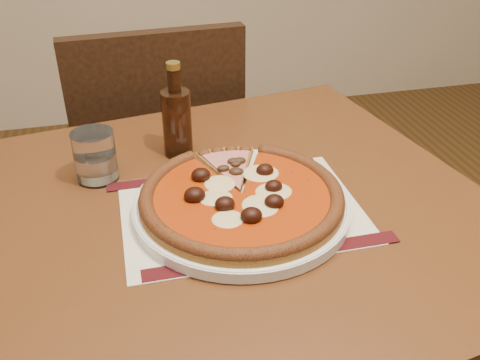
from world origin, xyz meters
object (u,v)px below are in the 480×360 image
chair_far (158,160)px  pizza (242,195)px  table (243,249)px  bottle (177,120)px  plate (242,206)px  water_glass (95,156)px

chair_far → pizza: chair_far is taller
chair_far → table: bearing=95.5°
chair_far → bottle: bottle is taller
table → plate: 0.12m
pizza → water_glass: water_glass is taller
chair_far → water_glass: bearing=69.7°
chair_far → water_glass: (-0.14, -0.46, 0.28)m
pizza → water_glass: (-0.22, 0.16, 0.01)m
plate → pizza: (-0.00, -0.00, 0.02)m
water_glass → chair_far: bearing=73.4°
plate → water_glass: bearing=144.2°
plate → water_glass: water_glass is taller
table → water_glass: bearing=150.1°
table → pizza: pizza is taller
pizza → bottle: (-0.07, 0.22, 0.04)m
table → plate: size_ratio=2.63×
chair_far → bottle: 0.51m
water_glass → bottle: 0.16m
table → bottle: bottle is taller
table → plate: plate is taller
plate → water_glass: (-0.22, 0.16, 0.03)m
plate → bottle: bottle is taller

